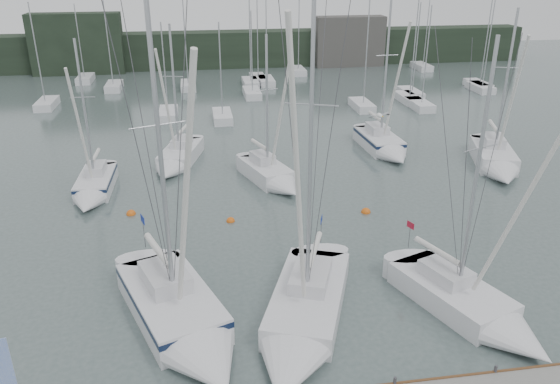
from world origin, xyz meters
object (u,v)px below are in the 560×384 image
Objects in this scene: sailboat_near_right at (480,313)px; buoy_a at (231,221)px; buoy_b at (366,212)px; sailboat_mid_e at (497,163)px; buoy_c at (131,214)px; sailboat_mid_d at (385,146)px; sailboat_mid_b at (176,161)px; sailboat_mid_a at (93,189)px; sailboat_mid_c at (274,177)px; sailboat_near_center at (300,328)px; sailboat_near_left at (185,324)px.

buoy_a is at bearing 109.91° from sailboat_near_right.
buoy_b is at bearing -0.46° from buoy_a.
sailboat_near_right is 1.05× the size of sailboat_mid_e.
buoy_b reaches higher than buoy_c.
buoy_b is (-11.96, -5.63, -0.61)m from sailboat_mid_e.
buoy_a is (-13.47, -10.61, -0.60)m from sailboat_mid_d.
sailboat_mid_b is at bearing 109.18° from buoy_a.
sailboat_mid_e is 21.23× the size of buoy_c.
sailboat_mid_a is at bearing 163.10° from buoy_b.
buoy_c is at bearing -179.66° from sailboat_mid_c.
sailboat_mid_d is at bearing 17.58° from sailboat_mid_b.
sailboat_near_right is 25.68m from sailboat_mid_b.
sailboat_mid_d is at bearing 162.39° from sailboat_mid_e.
buoy_b is (17.44, -5.30, -0.53)m from sailboat_mid_a.
sailboat_mid_d reaches higher than sailboat_mid_b.
sailboat_mid_e reaches higher than sailboat_mid_b.
sailboat_near_center is at bearing -120.27° from sailboat_mid_d.
sailboat_mid_d is (11.37, 22.20, 0.07)m from sailboat_near_center.
sailboat_mid_c is at bearing -155.47° from sailboat_mid_d.
sailboat_mid_b is 19.11× the size of buoy_c.
sailboat_mid_c is (6.13, 16.11, -0.10)m from sailboat_near_left.
buoy_c is (-3.45, 12.73, -0.65)m from sailboat_near_left.
sailboat_mid_e is 20.89× the size of buoy_b.
sailboat_mid_c is (6.92, -4.62, 0.02)m from sailboat_mid_b.
sailboat_mid_e is 24.02× the size of buoy_a.
buoy_c is (-19.60, -8.64, -0.60)m from sailboat_mid_d.
sailboat_mid_c reaches higher than buoy_b.
sailboat_mid_e is at bearing 25.20° from buoy_b.
sailboat_mid_c is 21.09× the size of buoy_a.
sailboat_near_center is 31.74× the size of buoy_a.
sailboat_mid_d is at bearing 84.00° from sailboat_near_center.
sailboat_near_center is 13.22m from buoy_b.
sailboat_mid_d is at bearing 65.38° from buoy_b.
sailboat_mid_a is at bearing 149.44° from buoy_a.
sailboat_near_left reaches higher than sailboat_mid_d.
sailboat_near_right is at bearing -40.55° from sailboat_mid_a.
sailboat_mid_b reaches higher than buoy_c.
sailboat_mid_a is at bearing -161.40° from sailboat_mid_e.
buoy_b is 1.02× the size of buoy_c.
sailboat_mid_d is 21.43m from buoy_c.
sailboat_mid_b is 10.58m from buoy_a.
sailboat_near_center is 24.94m from sailboat_mid_d.
sailboat_near_center is at bearing -79.69° from buoy_a.
sailboat_near_right reaches higher than sailboat_mid_d.
sailboat_near_left reaches higher than sailboat_mid_a.
sailboat_near_left is at bearing 154.58° from sailboat_near_right.
sailboat_mid_d is at bearing 14.85° from sailboat_mid_a.
buoy_a is at bearing -146.90° from sailboat_mid_e.
sailboat_near_right is 18.41m from sailboat_mid_c.
sailboat_near_left is at bearing -136.49° from buoy_b.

